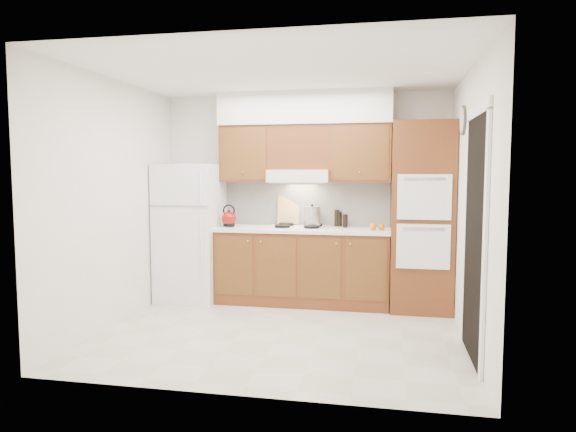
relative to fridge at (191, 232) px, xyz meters
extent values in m
plane|color=beige|center=(1.41, -1.14, -0.86)|extent=(3.60, 3.60, 0.00)
plane|color=white|center=(1.41, -1.14, 1.74)|extent=(3.60, 3.60, 0.00)
cube|color=white|center=(1.41, 0.36, 0.44)|extent=(3.60, 0.02, 2.60)
cube|color=white|center=(-0.40, -1.14, 0.44)|extent=(0.02, 3.00, 2.60)
cube|color=white|center=(3.21, -1.14, 0.44)|extent=(0.02, 3.00, 2.60)
cube|color=white|center=(0.00, 0.00, 0.00)|extent=(0.75, 0.72, 1.72)
cube|color=brown|center=(1.43, 0.06, -0.41)|extent=(2.11, 0.60, 0.90)
cube|color=white|center=(1.43, 0.05, 0.06)|extent=(2.13, 0.62, 0.04)
cube|color=white|center=(1.43, 0.34, 0.36)|extent=(2.11, 0.03, 0.56)
cube|color=brown|center=(2.85, 0.03, 0.24)|extent=(0.70, 0.65, 2.20)
cube|color=brown|center=(0.69, 0.19, 0.99)|extent=(0.63, 0.33, 0.70)
cube|color=brown|center=(2.12, 0.19, 0.99)|extent=(0.73, 0.33, 0.70)
cube|color=silver|center=(1.38, 0.13, 0.71)|extent=(0.75, 0.45, 0.15)
cube|color=brown|center=(1.38, 0.19, 1.06)|extent=(0.75, 0.33, 0.55)
cube|color=silver|center=(1.43, 0.18, 1.54)|extent=(2.13, 0.36, 0.40)
cube|color=white|center=(1.38, 0.07, 0.09)|extent=(0.74, 0.50, 0.01)
cube|color=black|center=(3.19, -1.49, 0.19)|extent=(0.02, 0.90, 2.10)
cylinder|color=#3F3833|center=(3.19, -0.59, 1.29)|extent=(0.02, 0.30, 0.30)
sphere|color=maroon|center=(0.51, 0.00, 0.18)|extent=(0.20, 0.20, 0.18)
cube|color=tan|center=(1.20, 0.31, 0.28)|extent=(0.29, 0.13, 0.36)
cylinder|color=silver|center=(1.54, 0.13, 0.22)|extent=(0.27, 0.27, 0.22)
cylinder|color=black|center=(1.83, 0.31, 0.18)|extent=(0.07, 0.07, 0.21)
cylinder|color=black|center=(1.86, 0.31, 0.17)|extent=(0.07, 0.07, 0.18)
cylinder|color=black|center=(1.94, 0.20, 0.16)|extent=(0.07, 0.07, 0.16)
sphere|color=orange|center=(2.39, 0.00, 0.12)|extent=(0.09, 0.09, 0.07)
sphere|color=#DA640B|center=(2.29, -0.04, 0.12)|extent=(0.10, 0.10, 0.09)
camera|label=1|loc=(2.44, -6.12, 0.78)|focal=32.00mm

